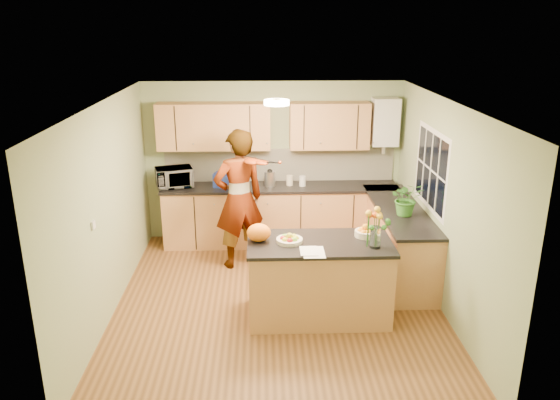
{
  "coord_description": "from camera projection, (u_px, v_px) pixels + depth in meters",
  "views": [
    {
      "loc": [
        -0.18,
        -6.1,
        3.39
      ],
      "look_at": [
        0.05,
        0.5,
        1.19
      ],
      "focal_mm": 35.0,
      "sensor_mm": 36.0,
      "label": 1
    }
  ],
  "objects": [
    {
      "name": "orange_bowl",
      "position": [
        365.0,
        231.0,
        6.4
      ],
      "size": [
        0.25,
        0.25,
        0.14
      ],
      "color": "beige",
      "rests_on": "peninsula_island"
    },
    {
      "name": "violinist",
      "position": [
        239.0,
        199.0,
        7.6
      ],
      "size": [
        0.86,
        0.73,
        1.99
      ],
      "primitive_type": "imported",
      "rotation": [
        0.0,
        0.0,
        3.56
      ],
      "color": "#DFA888",
      "rests_on": "floor"
    },
    {
      "name": "upper_cabinets",
      "position": [
        262.0,
        126.0,
        8.24
      ],
      "size": [
        3.2,
        0.34,
        0.7
      ],
      "color": "#A96D43",
      "rests_on": "wall_back"
    },
    {
      "name": "peninsula_island",
      "position": [
        319.0,
        279.0,
        6.41
      ],
      "size": [
        1.67,
        0.85,
        0.95
      ],
      "color": "#A96D43",
      "rests_on": "floor"
    },
    {
      "name": "floor",
      "position": [
        278.0,
        302.0,
        6.86
      ],
      "size": [
        4.5,
        4.5,
        0.0
      ],
      "primitive_type": "plane",
      "color": "brown",
      "rests_on": "ground"
    },
    {
      "name": "jar_white",
      "position": [
        302.0,
        181.0,
        8.39
      ],
      "size": [
        0.13,
        0.13,
        0.16
      ],
      "primitive_type": "cylinder",
      "rotation": [
        0.0,
        0.0,
        -0.31
      ],
      "color": "silver",
      "rests_on": "back_counter"
    },
    {
      "name": "wall_front",
      "position": [
        286.0,
        302.0,
        4.33
      ],
      "size": [
        4.0,
        0.02,
        2.5
      ],
      "primitive_type": "cube",
      "color": "#95A576",
      "rests_on": "floor"
    },
    {
      "name": "potted_plant",
      "position": [
        407.0,
        199.0,
        7.09
      ],
      "size": [
        0.44,
        0.39,
        0.46
      ],
      "primitive_type": "imported",
      "rotation": [
        0.0,
        0.0,
        -0.08
      ],
      "color": "#357727",
      "rests_on": "right_counter"
    },
    {
      "name": "light_switch",
      "position": [
        93.0,
        225.0,
        5.81
      ],
      "size": [
        0.02,
        0.09,
        0.09
      ],
      "primitive_type": "cube",
      "color": "silver",
      "rests_on": "wall_left"
    },
    {
      "name": "window_right",
      "position": [
        431.0,
        169.0,
        7.0
      ],
      "size": [
        0.01,
        1.3,
        1.05
      ],
      "color": "silver",
      "rests_on": "wall_right"
    },
    {
      "name": "splashback",
      "position": [
        280.0,
        165.0,
        8.6
      ],
      "size": [
        3.6,
        0.02,
        0.52
      ],
      "primitive_type": "cube",
      "color": "white",
      "rests_on": "back_counter"
    },
    {
      "name": "kettle",
      "position": [
        270.0,
        178.0,
        8.36
      ],
      "size": [
        0.17,
        0.17,
        0.32
      ],
      "rotation": [
        0.0,
        0.0,
        0.27
      ],
      "color": "silver",
      "rests_on": "back_counter"
    },
    {
      "name": "ceiling",
      "position": [
        277.0,
        103.0,
        6.07
      ],
      "size": [
        4.0,
        4.5,
        0.02
      ],
      "primitive_type": "cube",
      "color": "silver",
      "rests_on": "wall_back"
    },
    {
      "name": "wall_right",
      "position": [
        444.0,
        207.0,
        6.53
      ],
      "size": [
        0.02,
        4.5,
        2.5
      ],
      "primitive_type": "cube",
      "color": "#95A576",
      "rests_on": "floor"
    },
    {
      "name": "ceiling_lamp",
      "position": [
        277.0,
        102.0,
        6.36
      ],
      "size": [
        0.3,
        0.3,
        0.07
      ],
      "color": "#FFEABF",
      "rests_on": "ceiling"
    },
    {
      "name": "blue_box",
      "position": [
        223.0,
        180.0,
        8.34
      ],
      "size": [
        0.31,
        0.26,
        0.22
      ],
      "primitive_type": "cube",
      "rotation": [
        0.0,
        0.0,
        -0.23
      ],
      "color": "navy",
      "rests_on": "back_counter"
    },
    {
      "name": "papers",
      "position": [
        314.0,
        252.0,
        5.97
      ],
      "size": [
        0.24,
        0.32,
        0.01
      ],
      "primitive_type": "cube",
      "color": "white",
      "rests_on": "peninsula_island"
    },
    {
      "name": "orange_bag",
      "position": [
        259.0,
        233.0,
        6.25
      ],
      "size": [
        0.35,
        0.33,
        0.21
      ],
      "primitive_type": "ellipsoid",
      "rotation": [
        0.0,
        0.0,
        0.42
      ],
      "color": "orange",
      "rests_on": "peninsula_island"
    },
    {
      "name": "boiler",
      "position": [
        385.0,
        122.0,
        8.29
      ],
      "size": [
        0.4,
        0.3,
        0.86
      ],
      "color": "silver",
      "rests_on": "wall_back"
    },
    {
      "name": "microwave",
      "position": [
        174.0,
        177.0,
        8.32
      ],
      "size": [
        0.62,
        0.51,
        0.3
      ],
      "primitive_type": "imported",
      "rotation": [
        0.0,
        0.0,
        0.29
      ],
      "color": "silver",
      "rests_on": "back_counter"
    },
    {
      "name": "wall_left",
      "position": [
        107.0,
        211.0,
        6.4
      ],
      "size": [
        0.02,
        4.5,
        2.5
      ],
      "primitive_type": "cube",
      "color": "#95A576",
      "rests_on": "floor"
    },
    {
      "name": "jar_cream",
      "position": [
        290.0,
        180.0,
        8.42
      ],
      "size": [
        0.1,
        0.1,
        0.16
      ],
      "primitive_type": "cylinder",
      "rotation": [
        0.0,
        0.0,
        0.02
      ],
      "color": "beige",
      "rests_on": "back_counter"
    },
    {
      "name": "right_counter",
      "position": [
        398.0,
        240.0,
        7.57
      ],
      "size": [
        0.62,
        2.24,
        0.94
      ],
      "color": "#A96D43",
      "rests_on": "floor"
    },
    {
      "name": "flower_vase",
      "position": [
        377.0,
        218.0,
        6.0
      ],
      "size": [
        0.29,
        0.29,
        0.53
      ],
      "rotation": [
        0.0,
        0.0,
        0.31
      ],
      "color": "silver",
      "rests_on": "peninsula_island"
    },
    {
      "name": "violin",
      "position": [
        252.0,
        162.0,
        7.21
      ],
      "size": [
        0.63,
        0.55,
        0.16
      ],
      "primitive_type": null,
      "rotation": [
        0.17,
        0.0,
        -0.61
      ],
      "color": "#591505",
      "rests_on": "violinist"
    },
    {
      "name": "fruit_dish",
      "position": [
        289.0,
        239.0,
        6.24
      ],
      "size": [
        0.3,
        0.3,
        0.11
      ],
      "color": "beige",
      "rests_on": "peninsula_island"
    },
    {
      "name": "wall_back",
      "position": [
        273.0,
        162.0,
        8.6
      ],
      "size": [
        4.0,
        0.02,
        2.5
      ],
      "primitive_type": "cube",
      "color": "#95A576",
      "rests_on": "floor"
    },
    {
      "name": "back_counter",
      "position": [
        280.0,
        214.0,
        8.56
      ],
      "size": [
        3.64,
        0.62,
        0.94
      ],
      "color": "#A96D43",
      "rests_on": "floor"
    }
  ]
}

